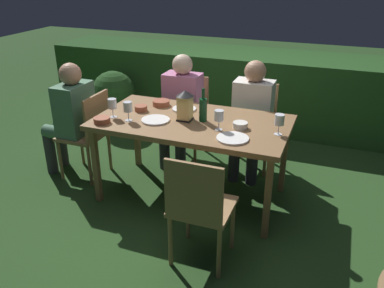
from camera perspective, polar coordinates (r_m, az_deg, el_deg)
name	(u,v)px	position (r m, az deg, el deg)	size (l,w,h in m)	color
ground_plane	(192,195)	(3.83, 0.00, -7.18)	(16.00, 16.00, 0.00)	#26471E
dining_table	(192,126)	(3.51, 0.00, 2.49)	(1.67, 0.91, 0.75)	olive
chair_side_right_a	(187,112)	(4.45, -0.65, 4.49)	(0.42, 0.40, 0.87)	#937047
person_in_pink	(181,105)	(4.23, -1.63, 5.56)	(0.38, 0.47, 1.15)	#C675A3
chair_side_left_b	(199,206)	(2.79, 1.04, -8.73)	(0.42, 0.40, 0.87)	#937047
chair_head_near	(89,131)	(4.08, -14.36, 1.74)	(0.40, 0.42, 0.87)	#937047
person_in_green	(70,114)	(4.14, -16.82, 4.03)	(0.48, 0.38, 1.15)	#4C7A5B
chair_side_right_b	(255,121)	(4.25, 8.83, 3.19)	(0.42, 0.40, 0.87)	#937047
person_in_cream	(251,114)	(4.02, 8.35, 4.25)	(0.38, 0.47, 1.15)	white
lantern_centerpiece	(185,104)	(3.45, -1.00, 5.70)	(0.15, 0.15, 0.27)	black
green_bottle_on_table	(203,109)	(3.44, 1.57, 4.94)	(0.07, 0.07, 0.29)	#144723
wine_glass_a	(279,121)	(3.24, 12.21, 3.23)	(0.08, 0.08, 0.17)	silver
wine_glass_b	(112,105)	(3.59, -11.17, 5.48)	(0.08, 0.08, 0.17)	silver
wine_glass_c	(219,116)	(3.26, 3.83, 3.91)	(0.08, 0.08, 0.17)	silver
wine_glass_d	(128,108)	(3.49, -9.03, 5.08)	(0.08, 0.08, 0.17)	silver
plate_a	(155,120)	(3.49, -5.17, 3.39)	(0.25, 0.25, 0.01)	white
plate_b	(184,109)	(3.74, -1.10, 4.96)	(0.22, 0.22, 0.01)	white
plate_c	(233,138)	(3.14, 5.75, 0.80)	(0.25, 0.25, 0.01)	white
bowl_olives	(161,103)	(3.86, -4.37, 5.82)	(0.16, 0.16, 0.05)	#9E5138
bowl_bread	(240,125)	(3.34, 6.82, 2.67)	(0.12, 0.12, 0.05)	silver
bowl_salad	(102,120)	(3.51, -12.59, 3.33)	(0.14, 0.14, 0.05)	#9E5138
bowl_dip	(141,108)	(3.74, -7.22, 5.06)	(0.12, 0.12, 0.05)	#9E5138
hedge_backdrop	(247,88)	(5.45, 7.78, 7.84)	(5.36, 0.90, 0.92)	#234C1E
potted_plant_by_hedge	(114,95)	(5.33, -10.99, 6.81)	(0.55, 0.55, 0.73)	brown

